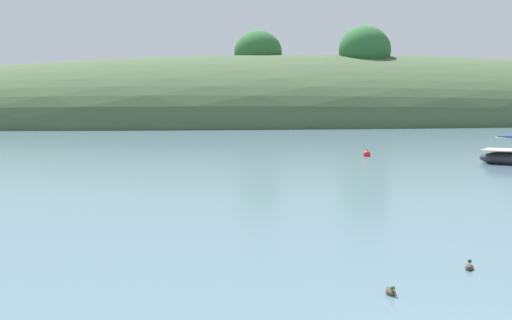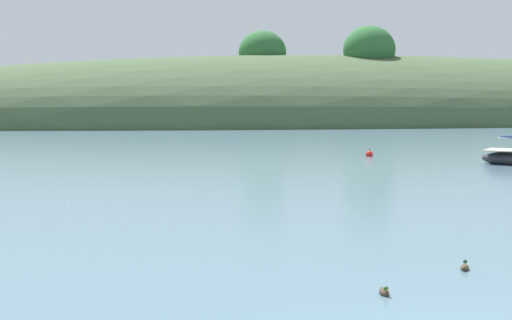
# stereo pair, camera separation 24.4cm
# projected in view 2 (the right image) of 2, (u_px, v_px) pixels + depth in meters

# --- Properties ---
(far_shoreline_hill) EXTENTS (150.00, 36.00, 21.05)m
(far_shoreline_hill) POSITION_uv_depth(u_px,v_px,m) (352.00, 122.00, 99.53)
(far_shoreline_hill) COLOR #425638
(far_shoreline_hill) RESTS_ON ground
(mooring_buoy_channel) EXTENTS (0.44, 0.44, 0.54)m
(mooring_buoy_channel) POSITION_uv_depth(u_px,v_px,m) (369.00, 154.00, 45.98)
(mooring_buoy_channel) COLOR red
(mooring_buoy_channel) RESTS_ON ground
(duck_lone_right) EXTENTS (0.22, 0.43, 0.24)m
(duck_lone_right) POSITION_uv_depth(u_px,v_px,m) (384.00, 292.00, 14.37)
(duck_lone_right) COLOR #473828
(duck_lone_right) RESTS_ON ground
(duck_trailing) EXTENTS (0.32, 0.40, 0.24)m
(duck_trailing) POSITION_uv_depth(u_px,v_px,m) (465.00, 267.00, 16.40)
(duck_trailing) COLOR #473828
(duck_trailing) RESTS_ON ground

